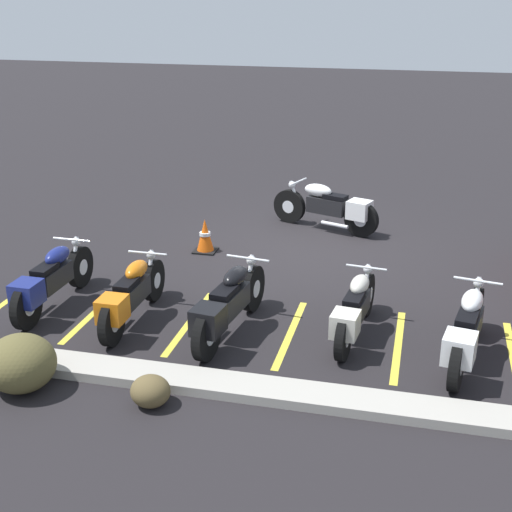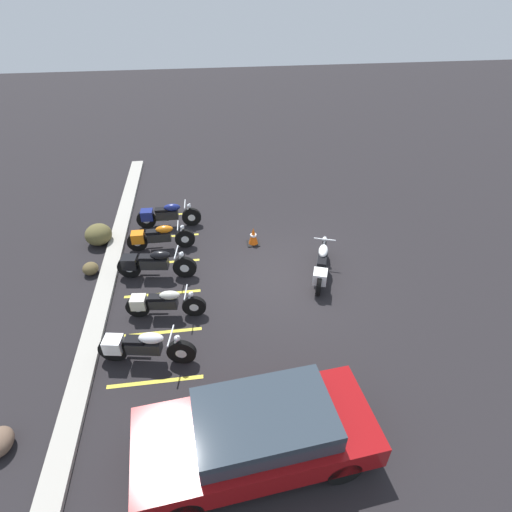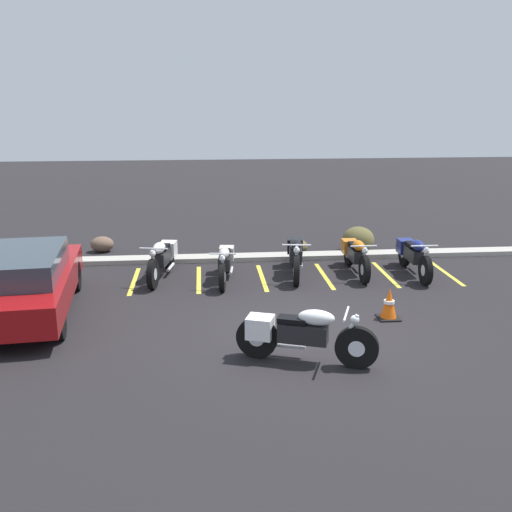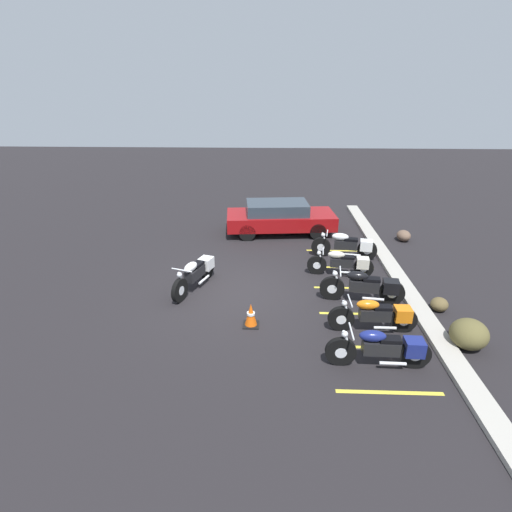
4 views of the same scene
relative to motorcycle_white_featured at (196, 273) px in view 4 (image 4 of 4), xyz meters
name	(u,v)px [view 4 (image 4 of 4)]	position (x,y,z in m)	size (l,w,h in m)	color
ground	(233,292)	(0.26, 1.10, -0.48)	(60.00, 60.00, 0.00)	black
motorcycle_white_featured	(196,273)	(0.00, 0.00, 0.00)	(2.18, 1.00, 0.89)	black
parked_bike_0	(347,245)	(-2.42, 4.84, -0.01)	(0.76, 2.23, 0.88)	black
parked_bike_1	(344,263)	(-0.98, 4.48, -0.04)	(0.61, 2.06, 0.81)	black
parked_bike_2	(367,286)	(0.70, 4.83, 0.00)	(0.71, 2.29, 0.90)	black
parked_bike_3	(377,315)	(2.13, 4.78, -0.03)	(0.60, 2.14, 0.84)	black
parked_bike_4	(384,348)	(3.48, 4.59, -0.01)	(0.62, 2.21, 0.87)	black
car_red	(280,217)	(-4.92, 2.53, 0.20)	(2.19, 4.45, 1.29)	black
concrete_curb	(409,293)	(0.26, 6.17, -0.42)	(18.00, 0.50, 0.12)	#A8A399
landscape_rock_0	(404,236)	(-4.19, 7.33, -0.27)	(0.62, 0.51, 0.42)	brown
landscape_rock_1	(469,334)	(2.71, 6.72, -0.13)	(0.85, 0.83, 0.68)	brown
landscape_rock_2	(439,304)	(1.09, 6.69, -0.29)	(0.47, 0.45, 0.37)	brown
traffic_cone	(251,315)	(2.01, 1.72, -0.19)	(0.40, 0.40, 0.61)	black
stall_line_0	(335,251)	(-3.06, 4.55, -0.47)	(0.10, 2.10, 0.00)	gold
stall_line_1	(342,267)	(-1.59, 4.55, -0.47)	(0.10, 2.10, 0.00)	gold
stall_line_2	(350,288)	(-0.12, 4.55, -0.47)	(0.10, 2.10, 0.00)	gold
stall_line_3	(360,314)	(1.35, 4.55, -0.47)	(0.10, 2.10, 0.00)	gold
stall_line_4	(372,347)	(2.82, 4.55, -0.47)	(0.10, 2.10, 0.00)	gold
stall_line_5	(390,392)	(4.30, 4.55, -0.47)	(0.10, 2.10, 0.00)	gold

